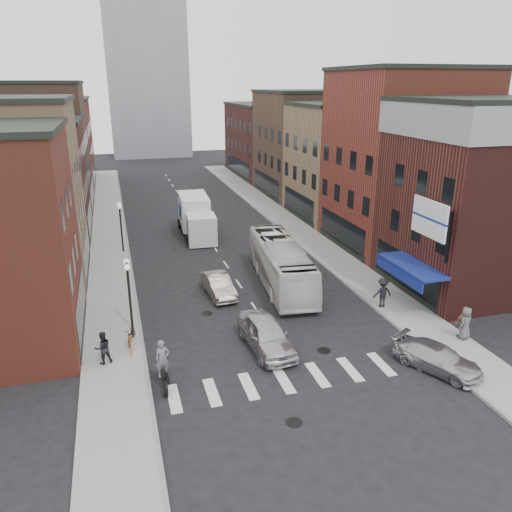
{
  "coord_description": "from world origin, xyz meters",
  "views": [
    {
      "loc": [
        -7.71,
        -21.87,
        13.15
      ],
      "look_at": [
        0.4,
        6.15,
        2.95
      ],
      "focal_mm": 35.0,
      "sensor_mm": 36.0,
      "label": 1
    }
  ],
  "objects_px": {
    "bike_rack": "(131,346)",
    "curb_car": "(438,358)",
    "box_truck": "(196,217)",
    "sedan_left_near": "(266,334)",
    "transit_bus": "(281,263)",
    "parked_bicycle": "(132,334)",
    "ped_right_b": "(464,322)",
    "streetlamp_near": "(128,283)",
    "billboard_sign": "(431,220)",
    "ped_right_c": "(466,323)",
    "sedan_left_far": "(219,285)",
    "motorcycle_rider": "(163,365)",
    "ped_left_solo": "(103,348)",
    "streetlamp_far": "(120,218)",
    "ped_right_a": "(382,293)"
  },
  "relations": [
    {
      "from": "transit_bus",
      "to": "sedan_left_near",
      "type": "bearing_deg",
      "value": -107.54
    },
    {
      "from": "sedan_left_far",
      "to": "parked_bicycle",
      "type": "distance_m",
      "value": 7.65
    },
    {
      "from": "streetlamp_near",
      "to": "ped_left_solo",
      "type": "relative_size",
      "value": 2.46
    },
    {
      "from": "bike_rack",
      "to": "curb_car",
      "type": "relative_size",
      "value": 0.19
    },
    {
      "from": "streetlamp_near",
      "to": "streetlamp_far",
      "type": "distance_m",
      "value": 14.0
    },
    {
      "from": "box_truck",
      "to": "sedan_left_far",
      "type": "bearing_deg",
      "value": -90.32
    },
    {
      "from": "bike_rack",
      "to": "sedan_left_far",
      "type": "relative_size",
      "value": 0.19
    },
    {
      "from": "transit_bus",
      "to": "parked_bicycle",
      "type": "distance_m",
      "value": 11.74
    },
    {
      "from": "transit_bus",
      "to": "ped_left_solo",
      "type": "relative_size",
      "value": 6.52
    },
    {
      "from": "sedan_left_far",
      "to": "transit_bus",
      "type": "bearing_deg",
      "value": 4.15
    },
    {
      "from": "parked_bicycle",
      "to": "curb_car",
      "type": "bearing_deg",
      "value": -13.44
    },
    {
      "from": "streetlamp_near",
      "to": "parked_bicycle",
      "type": "height_order",
      "value": "streetlamp_near"
    },
    {
      "from": "streetlamp_far",
      "to": "box_truck",
      "type": "bearing_deg",
      "value": 25.67
    },
    {
      "from": "box_truck",
      "to": "streetlamp_far",
      "type": "bearing_deg",
      "value": -150.93
    },
    {
      "from": "ped_right_b",
      "to": "ped_right_c",
      "type": "height_order",
      "value": "same"
    },
    {
      "from": "ped_right_c",
      "to": "sedan_left_far",
      "type": "bearing_deg",
      "value": -62.51
    },
    {
      "from": "parked_bicycle",
      "to": "ped_right_c",
      "type": "bearing_deg",
      "value": -3.13
    },
    {
      "from": "sedan_left_far",
      "to": "ped_left_solo",
      "type": "height_order",
      "value": "ped_left_solo"
    },
    {
      "from": "sedan_left_near",
      "to": "ped_right_c",
      "type": "bearing_deg",
      "value": -15.72
    },
    {
      "from": "sedan_left_near",
      "to": "curb_car",
      "type": "distance_m",
      "value": 8.43
    },
    {
      "from": "streetlamp_far",
      "to": "sedan_left_near",
      "type": "bearing_deg",
      "value": -69.81
    },
    {
      "from": "streetlamp_far",
      "to": "curb_car",
      "type": "relative_size",
      "value": 0.95
    },
    {
      "from": "box_truck",
      "to": "sedan_left_near",
      "type": "relative_size",
      "value": 1.68
    },
    {
      "from": "parked_bicycle",
      "to": "ped_right_a",
      "type": "distance_m",
      "value": 14.91
    },
    {
      "from": "ped_left_solo",
      "to": "parked_bicycle",
      "type": "bearing_deg",
      "value": -142.65
    },
    {
      "from": "sedan_left_far",
      "to": "ped_right_c",
      "type": "height_order",
      "value": "ped_right_c"
    },
    {
      "from": "transit_bus",
      "to": "parked_bicycle",
      "type": "bearing_deg",
      "value": -145.04
    },
    {
      "from": "box_truck",
      "to": "ped_right_b",
      "type": "xyz_separation_m",
      "value": [
        10.44,
        -23.14,
        -0.67
      ]
    },
    {
      "from": "streetlamp_near",
      "to": "ped_right_a",
      "type": "height_order",
      "value": "streetlamp_near"
    },
    {
      "from": "motorcycle_rider",
      "to": "parked_bicycle",
      "type": "bearing_deg",
      "value": 98.71
    },
    {
      "from": "motorcycle_rider",
      "to": "transit_bus",
      "type": "xyz_separation_m",
      "value": [
        9.04,
        10.09,
        0.42
      ]
    },
    {
      "from": "streetlamp_far",
      "to": "bike_rack",
      "type": "bearing_deg",
      "value": -90.69
    },
    {
      "from": "streetlamp_far",
      "to": "ped_right_a",
      "type": "bearing_deg",
      "value": -45.95
    },
    {
      "from": "sedan_left_far",
      "to": "motorcycle_rider",
      "type": "bearing_deg",
      "value": -119.84
    },
    {
      "from": "transit_bus",
      "to": "ped_right_b",
      "type": "xyz_separation_m",
      "value": [
        6.86,
        -10.15,
        -0.46
      ]
    },
    {
      "from": "billboard_sign",
      "to": "streetlamp_far",
      "type": "xyz_separation_m",
      "value": [
        -15.99,
        17.5,
        -3.22
      ]
    },
    {
      "from": "bike_rack",
      "to": "ped_right_b",
      "type": "height_order",
      "value": "ped_right_b"
    },
    {
      "from": "ped_left_solo",
      "to": "motorcycle_rider",
      "type": "bearing_deg",
      "value": 120.23
    },
    {
      "from": "billboard_sign",
      "to": "ped_right_c",
      "type": "xyz_separation_m",
      "value": [
        1.01,
        -2.62,
        -5.08
      ]
    },
    {
      "from": "box_truck",
      "to": "ped_right_c",
      "type": "relative_size",
      "value": 4.52
    },
    {
      "from": "transit_bus",
      "to": "curb_car",
      "type": "bearing_deg",
      "value": -67.02
    },
    {
      "from": "sedan_left_near",
      "to": "ped_left_solo",
      "type": "height_order",
      "value": "ped_left_solo"
    },
    {
      "from": "sedan_left_near",
      "to": "parked_bicycle",
      "type": "xyz_separation_m",
      "value": [
        -6.7,
        2.45,
        -0.25
      ]
    },
    {
      "from": "ped_right_b",
      "to": "sedan_left_near",
      "type": "bearing_deg",
      "value": -9.65
    },
    {
      "from": "curb_car",
      "to": "ped_right_a",
      "type": "distance_m",
      "value": 6.94
    },
    {
      "from": "billboard_sign",
      "to": "ped_right_c",
      "type": "bearing_deg",
      "value": -68.87
    },
    {
      "from": "ped_left_solo",
      "to": "transit_bus",
      "type": "bearing_deg",
      "value": -162.16
    },
    {
      "from": "box_truck",
      "to": "billboard_sign",
      "type": "bearing_deg",
      "value": -62.05
    },
    {
      "from": "billboard_sign",
      "to": "ped_left_solo",
      "type": "distance_m",
      "value": 18.24
    },
    {
      "from": "ped_left_solo",
      "to": "ped_right_a",
      "type": "bearing_deg",
      "value": 172.17
    }
  ]
}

